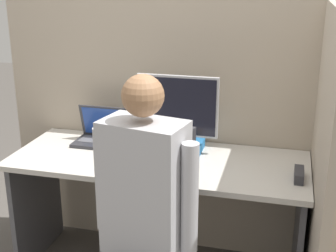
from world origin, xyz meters
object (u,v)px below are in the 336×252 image
Objects in this scene: stapler at (299,175)px; carrot_toy at (175,172)px; paper_box at (177,147)px; person at (144,215)px; monitor at (177,110)px; office_chair at (148,242)px; laptop at (101,136)px.

stapler is 0.62m from carrot_toy.
person is (0.06, -0.83, 0.01)m from paper_box.
monitor is 0.43× the size of office_chair.
stapler is 0.87m from person.
person is (-0.62, -0.60, 0.01)m from stapler.
laptop is at bearing 122.31° from person.
office_chair reaches higher than stapler.
paper_box is 0.47m from laptop.
carrot_toy is at bearing 88.06° from person.
paper_box is 0.35m from carrot_toy.
carrot_toy is (0.55, -0.36, -0.02)m from laptop.
stapler is at bearing 11.06° from carrot_toy.
stapler is at bearing -11.65° from laptop.
monitor is 3.11× the size of carrot_toy.
carrot_toy is at bearing -77.80° from monitor.
monitor reaches higher than carrot_toy.
monitor is at bearing 102.20° from carrot_toy.
carrot_toy is 0.11× the size of person.
office_chair reaches higher than carrot_toy.
paper_box is at bearing -1.42° from laptop.
monitor is at bearing 92.30° from office_chair.
paper_box is at bearing 92.31° from office_chair.
stapler is at bearing -18.36° from paper_box.
carrot_toy is at bearing -33.07° from laptop.
carrot_toy is (-0.61, -0.12, -0.00)m from stapler.
carrot_toy is 0.39m from office_chair.
stapler is 0.14× the size of office_chair.
person is at bearing -85.95° from monitor.
office_chair is (0.50, -0.68, -0.24)m from laptop.
monitor is at bearing 161.43° from stapler.
stapler is at bearing 44.00° from person.
office_chair is at bearing 101.40° from person.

